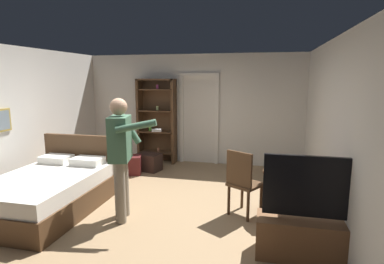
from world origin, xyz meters
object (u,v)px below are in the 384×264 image
object	(u,v)px
laptop	(284,169)
suitcase_dark	(149,162)
tv_flatscreen	(315,231)
side_table	(284,187)
bottle_on_table	(296,167)
suitcase_small	(126,165)
bookshelf	(157,118)
person_blue_shirt	(121,150)
bed	(49,191)
wooden_chair	(243,181)

from	to	relation	value
laptop	suitcase_dark	bearing A→B (deg)	146.30
tv_flatscreen	side_table	bearing A→B (deg)	105.85
bottle_on_table	suitcase_dark	bearing A→B (deg)	147.27
tv_flatscreen	suitcase_small	xyz separation A→B (m)	(-3.41, 2.45, -0.14)
tv_flatscreen	laptop	xyz separation A→B (m)	(-0.31, 0.97, 0.42)
side_table	bookshelf	bearing A→B (deg)	137.97
side_table	person_blue_shirt	distance (m)	2.38
bookshelf	suitcase_dark	world-z (taller)	bookshelf
bed	laptop	world-z (taller)	bed
bookshelf	tv_flatscreen	distance (m)	4.75
bed	tv_flatscreen	size ratio (longest dim) A/B	1.55
bed	side_table	size ratio (longest dim) A/B	2.86
laptop	bottle_on_table	size ratio (longest dim) A/B	1.57
tv_flatscreen	side_table	xyz separation A→B (m)	(-0.29, 1.01, 0.14)
bookshelf	wooden_chair	xyz separation A→B (m)	(2.22, -2.60, -0.53)
laptop	wooden_chair	size ratio (longest dim) A/B	0.38
bookshelf	side_table	world-z (taller)	bookshelf
person_blue_shirt	bookshelf	bearing A→B (deg)	100.19
side_table	person_blue_shirt	world-z (taller)	person_blue_shirt
bed	person_blue_shirt	distance (m)	1.44
bottle_on_table	bed	bearing A→B (deg)	-173.07
wooden_chair	suitcase_small	world-z (taller)	wooden_chair
bookshelf	suitcase_small	bearing A→B (deg)	-106.43
person_blue_shirt	wooden_chair	bearing A→B (deg)	16.03
bookshelf	bottle_on_table	world-z (taller)	bookshelf
suitcase_small	side_table	bearing A→B (deg)	-40.94
bookshelf	side_table	distance (m)	3.82
wooden_chair	person_blue_shirt	xyz separation A→B (m)	(-1.66, -0.48, 0.47)
bed	bookshelf	xyz separation A→B (m)	(0.69, 3.05, 0.77)
wooden_chair	bottle_on_table	bearing A→B (deg)	-0.25
bed	bottle_on_table	size ratio (longest dim) A/B	8.34
person_blue_shirt	tv_flatscreen	bearing A→B (deg)	-10.19
bottle_on_table	person_blue_shirt	size ratio (longest dim) A/B	0.14
bed	wooden_chair	xyz separation A→B (m)	(2.91, 0.45, 0.24)
bottle_on_table	wooden_chair	world-z (taller)	wooden_chair
laptop	suitcase_dark	size ratio (longest dim) A/B	0.74
wooden_chair	person_blue_shirt	bearing A→B (deg)	-163.97
bookshelf	person_blue_shirt	size ratio (longest dim) A/B	1.14
bookshelf	laptop	xyz separation A→B (m)	(2.78, -2.57, -0.32)
bed	suitcase_small	world-z (taller)	bed
side_table	suitcase_dark	size ratio (longest dim) A/B	1.38
tv_flatscreen	person_blue_shirt	xyz separation A→B (m)	(-2.54, 0.46, 0.69)
bottle_on_table	suitcase_dark	distance (m)	3.49
laptop	bookshelf	bearing A→B (deg)	137.27
tv_flatscreen	person_blue_shirt	bearing A→B (deg)	169.81
tv_flatscreen	bottle_on_table	distance (m)	1.05
suitcase_dark	bookshelf	bearing A→B (deg)	108.04
bookshelf	person_blue_shirt	bearing A→B (deg)	-79.81
side_table	person_blue_shirt	xyz separation A→B (m)	(-2.25, -0.55, 0.55)
bottle_on_table	suitcase_dark	world-z (taller)	bottle_on_table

